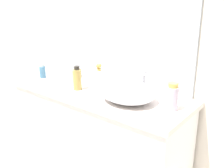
{
  "coord_description": "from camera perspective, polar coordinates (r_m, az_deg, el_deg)",
  "views": [
    {
      "loc": [
        1.22,
        -1.01,
        1.58
      ],
      "look_at": [
        0.12,
        0.41,
        0.95
      ],
      "focal_mm": 44.41,
      "sensor_mm": 36.0,
      "label": 1
    }
  ],
  "objects": [
    {
      "name": "faucet",
      "position": [
        1.95,
        6.42,
        0.88
      ],
      "size": [
        0.03,
        0.13,
        0.17
      ],
      "color": "silver",
      "rests_on": "vanity_counter"
    },
    {
      "name": "tissue_box",
      "position": [
        2.32,
        -8.54,
        3.0
      ],
      "size": [
        0.16,
        0.16,
        0.16
      ],
      "color": "silver",
      "rests_on": "vanity_counter"
    },
    {
      "name": "sink_basin",
      "position": [
        1.82,
        3.35,
        -1.66
      ],
      "size": [
        0.38,
        0.33,
        0.12
      ],
      "primitive_type": "ellipsoid",
      "color": "silver",
      "rests_on": "vanity_counter"
    },
    {
      "name": "vanity_counter",
      "position": [
        2.23,
        -2.77,
        -11.64
      ],
      "size": [
        1.41,
        0.52,
        0.87
      ],
      "color": "white",
      "rests_on": "ground"
    },
    {
      "name": "bathroom_wall_rear",
      "position": [
        2.14,
        2.82,
        11.73
      ],
      "size": [
        6.0,
        0.06,
        2.6
      ],
      "primitive_type": "cube",
      "color": "silver",
      "rests_on": "ground"
    },
    {
      "name": "lotion_bottle",
      "position": [
        2.03,
        -7.17,
        1.04
      ],
      "size": [
        0.06,
        0.06,
        0.18
      ],
      "color": "#AC9249",
      "rests_on": "vanity_counter"
    },
    {
      "name": "soap_dispenser",
      "position": [
        1.98,
        -2.76,
        0.95
      ],
      "size": [
        0.06,
        0.06,
        0.21
      ],
      "color": "white",
      "rests_on": "vanity_counter"
    },
    {
      "name": "spray_can",
      "position": [
        2.36,
        -14.1,
        2.5
      ],
      "size": [
        0.05,
        0.05,
        0.12
      ],
      "color": "teal",
      "rests_on": "vanity_counter"
    },
    {
      "name": "wall_mirror_panel",
      "position": [
        2.12,
        1.51,
        16.03
      ],
      "size": [
        1.24,
        0.01,
        1.18
      ],
      "primitive_type": "cube",
      "color": "#B2BCC6",
      "rests_on": "vanity_counter"
    },
    {
      "name": "perfume_bottle",
      "position": [
        1.71,
        12.31,
        -2.65
      ],
      "size": [
        0.07,
        0.07,
        0.17
      ],
      "color": "silver",
      "rests_on": "vanity_counter"
    }
  ]
}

